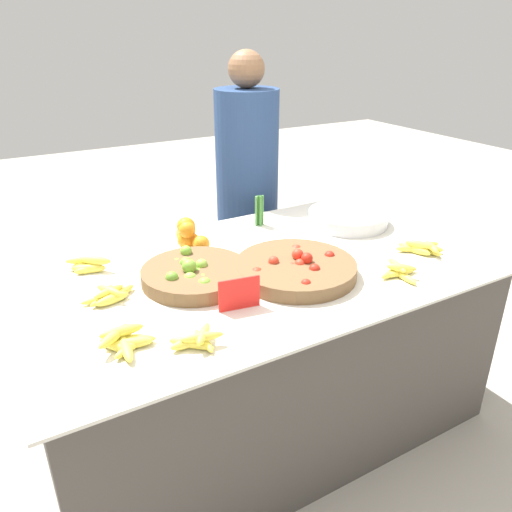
{
  "coord_description": "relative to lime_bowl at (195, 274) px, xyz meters",
  "views": [
    {
      "loc": [
        -0.91,
        -1.58,
        1.65
      ],
      "look_at": [
        0.0,
        0.0,
        0.81
      ],
      "focal_mm": 35.0,
      "sensor_mm": 36.0,
      "label": 1
    }
  ],
  "objects": [
    {
      "name": "banana_bunch_back_center",
      "position": [
        -0.36,
        -0.3,
        -0.01
      ],
      "size": [
        0.19,
        0.17,
        0.06
      ],
      "color": "#EFDB4C",
      "rests_on": "market_table"
    },
    {
      "name": "market_table",
      "position": [
        0.26,
        -0.01,
        -0.41
      ],
      "size": [
        1.87,
        1.11,
        0.76
      ],
      "color": "#4C4742",
      "rests_on": "ground_plane"
    },
    {
      "name": "veg_bundle",
      "position": [
        0.51,
        0.39,
        0.04
      ],
      "size": [
        0.05,
        0.03,
        0.15
      ],
      "color": "#4C8E42",
      "rests_on": "market_table"
    },
    {
      "name": "banana_bunch_middle_left",
      "position": [
        -0.33,
        0.29,
        -0.0
      ],
      "size": [
        0.17,
        0.13,
        0.06
      ],
      "color": "#EFDB4C",
      "rests_on": "market_table"
    },
    {
      "name": "banana_bunch_middle_right",
      "position": [
        0.96,
        -0.24,
        -0.01
      ],
      "size": [
        0.21,
        0.19,
        0.06
      ],
      "color": "#EFDB4C",
      "rests_on": "market_table"
    },
    {
      "name": "tomato_basket",
      "position": [
        0.36,
        -0.15,
        -0.0
      ],
      "size": [
        0.47,
        0.47,
        0.1
      ],
      "color": "brown",
      "rests_on": "market_table"
    },
    {
      "name": "banana_bunch_front_center",
      "position": [
        0.7,
        -0.36,
        -0.01
      ],
      "size": [
        0.18,
        0.18,
        0.06
      ],
      "color": "#EFDB4C",
      "rests_on": "market_table"
    },
    {
      "name": "metal_bowl",
      "position": [
        0.9,
        0.19,
        0.0
      ],
      "size": [
        0.39,
        0.39,
        0.06
      ],
      "color": "silver",
      "rests_on": "market_table"
    },
    {
      "name": "banana_bunch_front_left",
      "position": [
        -0.32,
        0.01,
        -0.01
      ],
      "size": [
        0.21,
        0.15,
        0.05
      ],
      "color": "#EFDB4C",
      "rests_on": "market_table"
    },
    {
      "name": "price_sign",
      "position": [
        0.05,
        -0.27,
        0.03
      ],
      "size": [
        0.15,
        0.03,
        0.12
      ],
      "rotation": [
        0.0,
        0.0,
        -0.17
      ],
      "color": "red",
      "rests_on": "market_table"
    },
    {
      "name": "banana_bunch_front_right",
      "position": [
        -0.17,
        -0.4,
        -0.01
      ],
      "size": [
        0.16,
        0.14,
        0.05
      ],
      "color": "#EFDB4C",
      "rests_on": "market_table"
    },
    {
      "name": "vendor_person",
      "position": [
        0.71,
        0.87,
        -0.08
      ],
      "size": [
        0.36,
        0.36,
        1.54
      ],
      "color": "navy",
      "rests_on": "ground_plane"
    },
    {
      "name": "ground_plane",
      "position": [
        0.26,
        -0.01,
        -0.79
      ],
      "size": [
        12.0,
        12.0,
        0.0
      ],
      "primitive_type": "plane",
      "color": "#ADA599"
    },
    {
      "name": "orange_pile",
      "position": [
        0.11,
        0.31,
        0.02
      ],
      "size": [
        0.12,
        0.21,
        0.14
      ],
      "color": "orange",
      "rests_on": "market_table"
    },
    {
      "name": "lime_bowl",
      "position": [
        0.0,
        0.0,
        0.0
      ],
      "size": [
        0.41,
        0.41,
        0.1
      ],
      "color": "brown",
      "rests_on": "market_table"
    }
  ]
}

